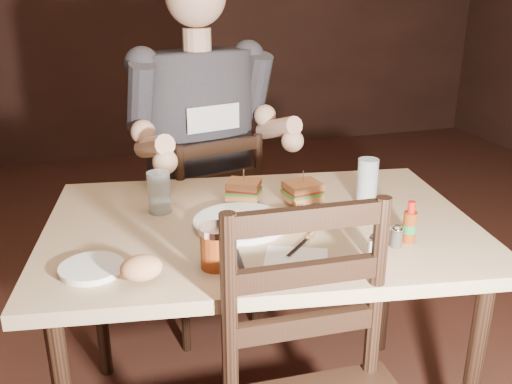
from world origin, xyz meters
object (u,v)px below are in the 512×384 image
object	(u,v)px
dinner_plate	(241,224)
side_plate	(92,270)
diner	(204,108)
hot_sauce	(410,222)
glass_left	(159,192)
main_table	(261,243)
glass_right	(367,182)
syrup_dispenser	(217,247)
chair_far	(203,230)

from	to	relation	value
dinner_plate	side_plate	size ratio (longest dim) A/B	1.73
diner	hot_sauce	size ratio (longest dim) A/B	8.63
glass_left	side_plate	bearing A→B (deg)	-123.38
glass_left	side_plate	size ratio (longest dim) A/B	0.84
main_table	glass_right	xyz separation A→B (m)	(0.38, 0.04, 0.15)
dinner_plate	hot_sauce	distance (m)	0.49
hot_sauce	syrup_dispenser	bearing A→B (deg)	178.15
glass_left	glass_right	world-z (taller)	glass_right
glass_right	side_plate	size ratio (longest dim) A/B	0.96
glass_left	side_plate	world-z (taller)	glass_left
dinner_plate	side_plate	xyz separation A→B (m)	(-0.44, -0.16, -0.00)
glass_left	glass_right	distance (m)	0.68
hot_sauce	diner	bearing A→B (deg)	113.53
chair_far	side_plate	xyz separation A→B (m)	(-0.47, -0.86, 0.33)
glass_left	syrup_dispenser	bearing A→B (deg)	-78.36
dinner_plate	hot_sauce	xyz separation A→B (m)	(0.43, -0.25, 0.05)
hot_sauce	dinner_plate	bearing A→B (deg)	149.88
diner	glass_right	world-z (taller)	diner
side_plate	main_table	bearing A→B (deg)	18.68
glass_right	syrup_dispenser	size ratio (longest dim) A/B	1.35
chair_far	syrup_dispenser	size ratio (longest dim) A/B	7.90
diner	hot_sauce	xyz separation A→B (m)	(0.39, -0.89, -0.16)
hot_sauce	main_table	bearing A→B (deg)	143.85
chair_far	hot_sauce	distance (m)	1.10
main_table	dinner_plate	xyz separation A→B (m)	(-0.07, -0.01, 0.08)
diner	glass_right	xyz separation A→B (m)	(0.41, -0.59, -0.15)
syrup_dispenser	diner	bearing A→B (deg)	88.44
glass_right	side_plate	bearing A→B (deg)	-166.53
diner	hot_sauce	bearing A→B (deg)	-79.28
main_table	side_plate	bearing A→B (deg)	-161.32
diner	glass_right	size ratio (longest dim) A/B	6.90
glass_left	hot_sauce	xyz separation A→B (m)	(0.64, -0.43, -0.01)
glass_right	dinner_plate	bearing A→B (deg)	-173.10
chair_far	hot_sauce	world-z (taller)	chair_far
main_table	chair_far	distance (m)	0.73
dinner_plate	glass_right	size ratio (longest dim) A/B	1.80
chair_far	diner	size ratio (longest dim) A/B	0.85
main_table	dinner_plate	bearing A→B (deg)	-168.79
glass_right	main_table	bearing A→B (deg)	-173.89
chair_far	dinner_plate	size ratio (longest dim) A/B	3.24
dinner_plate	diner	bearing A→B (deg)	86.68
chair_far	side_plate	world-z (taller)	chair_far
main_table	hot_sauce	xyz separation A→B (m)	(0.36, -0.26, 0.13)
side_plate	dinner_plate	bearing A→B (deg)	19.80
dinner_plate	glass_right	bearing A→B (deg)	6.90
glass_left	glass_right	xyz separation A→B (m)	(0.66, -0.13, 0.01)
diner	glass_left	bearing A→B (deg)	-131.61
diner	glass_left	size ratio (longest dim) A/B	7.91
syrup_dispenser	side_plate	xyz separation A→B (m)	(-0.31, 0.07, -0.05)
main_table	diner	bearing A→B (deg)	92.86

